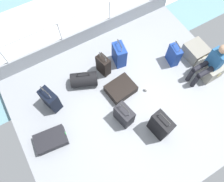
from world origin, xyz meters
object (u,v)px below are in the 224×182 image
suitcase_7 (50,100)px  duffel_bag (84,80)px  cargo_crate_0 (195,51)px  passenger_seated (211,63)px  suitcase_4 (103,65)px  suitcase_2 (174,55)px  cargo_crate_1 (210,68)px  suitcase_1 (160,126)px  paper_cup (146,89)px  suitcase_0 (124,115)px  suitcase_3 (51,140)px  suitcase_5 (119,55)px  suitcase_6 (121,89)px

suitcase_7 → duffel_bag: bearing=98.8°
cargo_crate_0 → passenger_seated: passenger_seated is taller
suitcase_4 → suitcase_7: suitcase_7 is taller
suitcase_2 → suitcase_4: size_ratio=1.00×
suitcase_7 → suitcase_4: bearing=97.9°
cargo_crate_1 → duffel_bag: bearing=-114.9°
suitcase_1 → paper_cup: 1.06m
cargo_crate_0 → duffel_bag: (-0.71, -2.86, 0.00)m
cargo_crate_1 → passenger_seated: (-0.00, -0.19, 0.38)m
suitcase_0 → suitcase_4: size_ratio=1.02×
suitcase_0 → suitcase_7: size_ratio=0.93×
suitcase_2 → suitcase_3: bearing=-84.2°
cargo_crate_0 → duffel_bag: duffel_bag is taller
suitcase_0 → duffel_bag: suitcase_0 is taller
suitcase_3 → suitcase_5: bearing=114.0°
cargo_crate_0 → suitcase_6: 2.21m
suitcase_5 → duffel_bag: 1.08m
suitcase_7 → paper_cup: suitcase_7 is taller
suitcase_7 → suitcase_0: bearing=47.3°
passenger_seated → suitcase_0: bearing=-90.6°
suitcase_1 → suitcase_2: suitcase_1 is taller
suitcase_6 → duffel_bag: 0.91m
suitcase_5 → duffel_bag: suitcase_5 is taller
duffel_bag → paper_cup: (0.94, 1.20, -0.13)m
cargo_crate_0 → suitcase_0: 2.60m
cargo_crate_1 → passenger_seated: size_ratio=0.50×
suitcase_5 → paper_cup: bearing=7.5°
passenger_seated → paper_cup: size_ratio=11.17×
cargo_crate_0 → passenger_seated: 0.76m
suitcase_5 → duffel_bag: (0.12, -1.06, -0.11)m
passenger_seated → suitcase_1: size_ratio=1.34×
suitcase_2 → suitcase_4: (-0.63, -1.67, -0.00)m
suitcase_1 → duffel_bag: 2.08m
passenger_seated → suitcase_4: size_ratio=1.61×
suitcase_0 → suitcase_5: bearing=152.6°
suitcase_5 → suitcase_6: suitcase_5 is taller
cargo_crate_0 → suitcase_3: (0.21, -4.14, -0.07)m
suitcase_7 → paper_cup: bearing=69.3°
suitcase_5 → suitcase_7: suitcase_7 is taller
paper_cup → suitcase_6: bearing=-119.0°
paper_cup → suitcase_5: bearing=-172.5°
passenger_seated → suitcase_0: (-0.02, -2.29, -0.33)m
suitcase_4 → suitcase_6: suitcase_4 is taller
suitcase_3 → suitcase_4: bearing=117.9°
cargo_crate_1 → suitcase_2: bearing=-142.8°
suitcase_3 → paper_cup: bearing=89.6°
suitcase_3 → cargo_crate_1: bearing=84.6°
suitcase_1 → paper_cup: (-0.95, 0.35, -0.30)m
cargo_crate_1 → suitcase_6: cargo_crate_1 is taller
cargo_crate_0 → cargo_crate_1: cargo_crate_1 is taller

